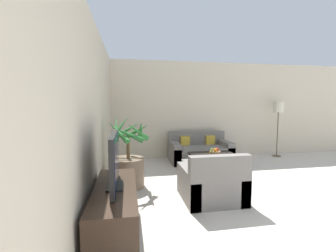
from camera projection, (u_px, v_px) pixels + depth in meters
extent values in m
cube|color=beige|center=(231.00, 110.00, 6.60)|extent=(8.50, 0.06, 2.70)
cube|color=beige|center=(93.00, 116.00, 3.10)|extent=(0.06, 7.44, 2.70)
cube|color=#332319|center=(115.00, 211.00, 2.59)|extent=(0.48, 1.46, 0.57)
cube|color=black|center=(115.00, 186.00, 2.56)|extent=(0.18, 0.32, 0.02)
cube|color=black|center=(114.00, 160.00, 2.53)|extent=(0.05, 0.91, 0.60)
cube|color=#0F1938|center=(117.00, 160.00, 2.54)|extent=(0.01, 0.87, 0.56)
cylinder|color=brown|center=(129.00, 172.00, 4.11)|extent=(0.58, 0.58, 0.53)
cylinder|color=brown|center=(128.00, 149.00, 4.06)|extent=(0.06, 0.06, 0.36)
cone|color=#2D7533|center=(141.00, 130.00, 4.07)|extent=(0.10, 0.52, 0.41)
cone|color=#2D7533|center=(138.00, 131.00, 4.24)|extent=(0.46, 0.46, 0.33)
cone|color=#2D7533|center=(128.00, 130.00, 4.27)|extent=(0.54, 0.10, 0.37)
cone|color=#2D7533|center=(120.00, 128.00, 4.15)|extent=(0.41, 0.41, 0.45)
cone|color=#2D7533|center=(116.00, 128.00, 3.99)|extent=(0.10, 0.48, 0.46)
cone|color=#2D7533|center=(118.00, 132.00, 3.84)|extent=(0.44, 0.44, 0.39)
cone|color=#2D7533|center=(128.00, 134.00, 3.78)|extent=(0.55, 0.10, 0.33)
cone|color=#2D7533|center=(138.00, 132.00, 3.90)|extent=(0.45, 0.45, 0.38)
cube|color=slate|center=(200.00, 154.00, 5.93)|extent=(1.59, 0.84, 0.41)
cube|color=slate|center=(196.00, 138.00, 6.23)|extent=(1.59, 0.16, 0.35)
cube|color=slate|center=(174.00, 153.00, 5.80)|extent=(0.20, 0.84, 0.53)
cube|color=slate|center=(225.00, 151.00, 6.04)|extent=(0.20, 0.84, 0.53)
cube|color=gold|center=(185.00, 141.00, 6.05)|extent=(0.24, 0.12, 0.24)
cube|color=gold|center=(210.00, 140.00, 6.18)|extent=(0.24, 0.12, 0.24)
cylinder|color=brown|center=(276.00, 156.00, 6.54)|extent=(0.24, 0.24, 0.03)
cylinder|color=brown|center=(277.00, 134.00, 6.48)|extent=(0.03, 0.03, 1.26)
cylinder|color=beige|center=(279.00, 107.00, 6.41)|extent=(0.27, 0.27, 0.29)
cylinder|color=black|center=(195.00, 166.00, 4.84)|extent=(0.05, 0.05, 0.37)
cylinder|color=black|center=(234.00, 164.00, 4.99)|extent=(0.05, 0.05, 0.37)
cylinder|color=black|center=(190.00, 161.00, 5.23)|extent=(0.05, 0.05, 0.37)
cylinder|color=black|center=(226.00, 160.00, 5.39)|extent=(0.05, 0.05, 0.37)
cube|color=black|center=(211.00, 154.00, 5.09)|extent=(0.99, 0.49, 0.03)
cylinder|color=#997A4C|center=(215.00, 152.00, 5.06)|extent=(0.25, 0.25, 0.05)
sphere|color=red|center=(217.00, 149.00, 5.07)|extent=(0.07, 0.07, 0.07)
sphere|color=olive|center=(212.00, 150.00, 5.05)|extent=(0.07, 0.07, 0.07)
sphere|color=orange|center=(215.00, 150.00, 4.99)|extent=(0.08, 0.08, 0.08)
cube|color=slate|center=(211.00, 186.00, 3.59)|extent=(0.91, 0.87, 0.41)
cube|color=slate|center=(220.00, 168.00, 3.20)|extent=(0.91, 0.16, 0.37)
cube|color=slate|center=(188.00, 184.00, 3.52)|extent=(0.16, 0.87, 0.51)
cube|color=slate|center=(233.00, 182.00, 3.65)|extent=(0.16, 0.87, 0.51)
cube|color=slate|center=(198.00, 171.00, 4.38)|extent=(0.55, 0.44, 0.41)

